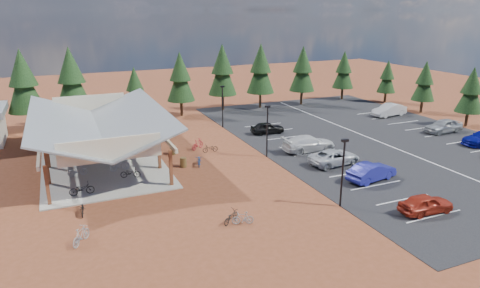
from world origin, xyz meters
TOP-DOWN VIEW (x-y plane):
  - ground at (0.00, 0.00)m, footprint 140.00×140.00m
  - asphalt_lot at (18.50, 3.00)m, footprint 27.00×44.00m
  - concrete_pad at (-10.00, 7.00)m, footprint 10.60×18.60m
  - bike_pavilion at (-10.00, 7.00)m, footprint 11.65×19.40m
  - lamp_post_0 at (5.00, -10.00)m, footprint 0.50×0.25m
  - lamp_post_1 at (5.00, 2.00)m, footprint 0.50×0.25m
  - lamp_post_2 at (5.00, 14.00)m, footprint 0.50×0.25m
  - trash_bin_0 at (-3.29, 2.51)m, footprint 0.60×0.60m
  - trash_bin_1 at (-3.24, 6.42)m, footprint 0.60×0.60m
  - pine_1 at (-16.63, 21.61)m, footprint 4.14×4.14m
  - pine_2 at (-11.43, 21.58)m, footprint 4.17×4.17m
  - pine_3 at (-3.92, 22.25)m, footprint 2.95×2.95m
  - pine_4 at (2.07, 21.95)m, footprint 3.69×3.69m
  - pine_5 at (8.44, 22.94)m, footprint 4.01×4.01m
  - pine_6 at (14.06, 22.23)m, footprint 3.99×3.99m
  - pine_7 at (20.77, 21.75)m, footprint 3.77×3.77m
  - pine_8 at (28.87, 22.62)m, footprint 3.30×3.30m
  - pine_11 at (32.93, 2.69)m, footprint 3.15×3.15m
  - pine_12 at (33.51, 10.54)m, footprint 3.09×3.09m
  - pine_13 at (33.62, 18.01)m, footprint 2.80×2.80m
  - bike_0 at (-12.28, -0.62)m, footprint 1.88×0.68m
  - bike_1 at (-12.34, 3.70)m, footprint 1.67×0.60m
  - bike_2 at (-10.82, 9.20)m, footprint 1.79×1.03m
  - bike_3 at (-11.34, 14.80)m, footprint 1.56×0.84m
  - bike_4 at (-8.22, 1.50)m, footprint 1.77×1.04m
  - bike_5 at (-8.83, 3.61)m, footprint 1.84×0.75m
  - bike_6 at (-7.61, 9.50)m, footprint 2.00×1.19m
  - bike_7 at (-8.18, 13.31)m, footprint 1.60×0.78m
  - bike_8 at (-12.45, -3.91)m, footprint 0.71×1.65m
  - bike_9 at (-12.81, -8.06)m, footprint 1.47×1.81m
  - bike_12 at (-3.31, -9.19)m, footprint 1.69×1.45m
  - bike_13 at (-2.67, -9.71)m, footprint 1.54×0.84m
  - bike_14 at (-1.83, 2.31)m, footprint 1.21×2.00m
  - bike_15 at (-0.46, 7.01)m, footprint 1.78×1.47m
  - bike_16 at (0.40, 5.55)m, footprint 1.63×0.63m
  - car_0 at (9.88, -13.28)m, footprint 4.08×1.81m
  - car_1 at (10.36, -6.92)m, footprint 4.85×2.46m
  - car_2 at (9.78, -2.42)m, footprint 5.20×2.77m
  - car_3 at (9.71, 1.86)m, footprint 5.65×2.54m
  - car_4 at (8.78, 9.37)m, footprint 4.01×1.86m
  - car_8 at (27.88, 1.60)m, footprint 4.72×1.92m
  - car_9 at (27.76, 10.54)m, footprint 5.12×2.19m

SIDE VIEW (x-z plane):
  - ground at x=0.00m, z-range 0.00..0.00m
  - asphalt_lot at x=18.50m, z-range 0.00..0.04m
  - concrete_pad at x=-10.00m, z-range 0.00..0.10m
  - bike_8 at x=-12.45m, z-range 0.00..0.84m
  - bike_16 at x=0.40m, z-range 0.00..0.84m
  - bike_12 at x=-3.31m, z-range 0.00..0.87m
  - bike_13 at x=-2.67m, z-range 0.00..0.89m
  - trash_bin_0 at x=-3.29m, z-range 0.00..0.90m
  - trash_bin_1 at x=-3.24m, z-range 0.00..0.90m
  - bike_14 at x=-1.83m, z-range 0.00..0.99m
  - bike_4 at x=-8.22m, z-range 0.10..0.98m
  - bike_2 at x=-10.82m, z-range 0.10..0.99m
  - bike_15 at x=-0.46m, z-range 0.00..1.09m
  - bike_3 at x=-11.34m, z-range 0.10..1.00m
  - bike_9 at x=-12.81m, z-range 0.00..1.11m
  - bike_7 at x=-8.18m, z-range 0.10..1.02m
  - bike_1 at x=-12.34m, z-range 0.10..1.08m
  - bike_0 at x=-12.28m, z-range 0.10..1.08m
  - bike_6 at x=-7.61m, z-range 0.10..1.09m
  - bike_5 at x=-8.83m, z-range 0.10..1.17m
  - car_4 at x=8.78m, z-range 0.04..1.37m
  - car_0 at x=9.88m, z-range 0.04..1.41m
  - car_2 at x=9.78m, z-range 0.04..1.43m
  - car_1 at x=10.36m, z-range 0.04..1.57m
  - car_8 at x=27.88m, z-range 0.04..1.64m
  - car_3 at x=9.71m, z-range 0.04..1.65m
  - car_9 at x=27.76m, z-range 0.04..1.68m
  - lamp_post_0 at x=5.00m, z-range 0.41..5.55m
  - lamp_post_1 at x=5.00m, z-range 0.41..5.55m
  - lamp_post_2 at x=5.00m, z-range 0.41..5.55m
  - bike_pavilion at x=-10.00m, z-range 1.34..6.31m
  - pine_13 at x=33.62m, z-range 0.72..7.24m
  - pine_3 at x=-3.92m, z-range 0.76..7.63m
  - pine_12 at x=33.51m, z-range 0.79..7.99m
  - pine_11 at x=32.93m, z-range 0.81..8.15m
  - pine_8 at x=28.87m, z-range 0.85..8.55m
  - pine_4 at x=2.07m, z-range 0.95..9.56m
  - pine_7 at x=20.77m, z-range 0.97..9.76m
  - pine_6 at x=14.06m, z-range 1.03..10.33m
  - pine_5 at x=8.44m, z-range 1.04..10.39m
  - pine_1 at x=-16.63m, z-range 1.07..10.72m
  - pine_2 at x=-11.43m, z-range 1.08..10.79m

